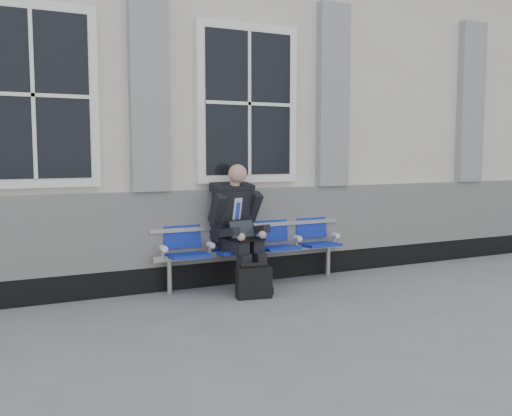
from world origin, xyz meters
TOP-DOWN VIEW (x-y plane):
  - ground at (0.00, 0.00)m, footprint 70.00×70.00m
  - station_building at (-0.02, 3.47)m, footprint 14.40×4.40m
  - bench at (0.37, 1.32)m, footprint 2.60×0.47m
  - businessman at (0.08, 1.18)m, footprint 0.66×0.88m
  - briefcase at (0.06, 0.68)m, footprint 0.42×0.23m

SIDE VIEW (x-z plane):
  - ground at x=0.00m, z-range 0.00..0.00m
  - briefcase at x=0.06m, z-range -0.02..0.39m
  - bench at x=0.37m, z-range 0.10..1.01m
  - businessman at x=0.08m, z-range 0.05..1.56m
  - station_building at x=-0.02m, z-range -0.02..4.47m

